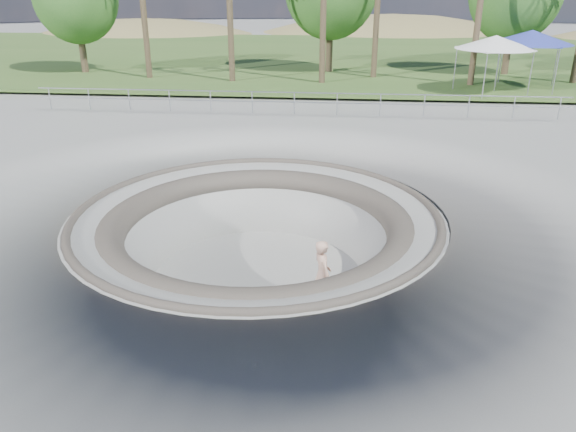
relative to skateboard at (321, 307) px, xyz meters
name	(u,v)px	position (x,y,z in m)	size (l,w,h in m)	color
ground	(257,214)	(-1.92, 1.70, 1.83)	(180.00, 180.00, 0.00)	gray
skate_bowl	(258,272)	(-1.92, 1.70, 0.00)	(14.00, 14.00, 4.10)	gray
grass_strip	(317,56)	(-1.92, 35.70, 2.05)	(180.00, 36.00, 0.12)	#365722
distant_hills	(355,93)	(1.86, 58.87, -5.19)	(103.20, 45.00, 28.60)	olive
safety_railing	(294,103)	(-1.92, 13.70, 2.52)	(25.00, 0.06, 1.03)	#96999F
skateboard	(321,307)	(0.00, 0.00, 0.00)	(0.94, 0.59, 0.09)	olive
skater	(322,274)	(0.00, 0.00, 0.96)	(0.69, 0.45, 1.88)	tan
canopy_white	(496,43)	(8.38, 19.70, 4.75)	(5.53, 5.53, 3.02)	#96999F
canopy_blue	(532,37)	(10.65, 21.16, 4.90)	(6.03, 6.03, 3.20)	#96999F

